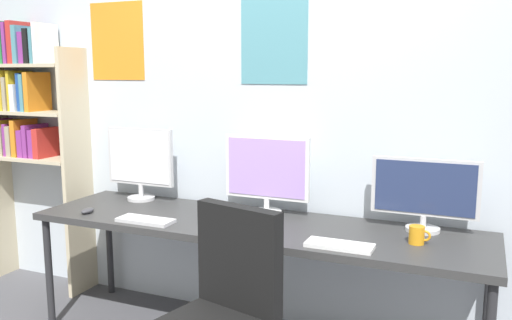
# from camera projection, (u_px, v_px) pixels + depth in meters

# --- Properties ---
(wall_back) EXTENTS (4.99, 0.11, 2.60)m
(wall_back) POSITION_uv_depth(u_px,v_px,m) (279.00, 117.00, 3.29)
(wall_back) COLOR silver
(wall_back) RESTS_ON ground_plane
(desk) EXTENTS (2.59, 0.68, 0.74)m
(desk) POSITION_uv_depth(u_px,v_px,m) (253.00, 230.00, 3.01)
(desk) COLOR #333333
(desk) RESTS_ON ground_plane
(bookshelf) EXTENTS (0.83, 0.28, 1.93)m
(bookshelf) POSITION_uv_depth(u_px,v_px,m) (25.00, 114.00, 3.86)
(bookshelf) COLOR beige
(bookshelf) RESTS_ON ground_plane
(monitor_left) EXTENTS (0.49, 0.18, 0.48)m
(monitor_left) POSITION_uv_depth(u_px,v_px,m) (140.00, 161.00, 3.50)
(monitor_left) COLOR silver
(monitor_left) RESTS_ON desk
(monitor_center) EXTENTS (0.53, 0.18, 0.47)m
(monitor_center) POSITION_uv_depth(u_px,v_px,m) (267.00, 172.00, 3.15)
(monitor_center) COLOR silver
(monitor_center) RESTS_ON desk
(monitor_right) EXTENTS (0.56, 0.18, 0.39)m
(monitor_right) POSITION_uv_depth(u_px,v_px,m) (425.00, 192.00, 2.81)
(monitor_right) COLOR silver
(monitor_right) RESTS_ON desk
(keyboard_left) EXTENTS (0.33, 0.13, 0.02)m
(keyboard_left) POSITION_uv_depth(u_px,v_px,m) (146.00, 220.00, 3.01)
(keyboard_left) COLOR silver
(keyboard_left) RESTS_ON desk
(keyboard_right) EXTENTS (0.33, 0.13, 0.02)m
(keyboard_right) POSITION_uv_depth(u_px,v_px,m) (340.00, 245.00, 2.58)
(keyboard_right) COLOR silver
(keyboard_right) RESTS_ON desk
(computer_mouse) EXTENTS (0.06, 0.10, 0.03)m
(computer_mouse) POSITION_uv_depth(u_px,v_px,m) (87.00, 211.00, 3.19)
(computer_mouse) COLOR #38383D
(computer_mouse) RESTS_ON desk
(coffee_mug) EXTENTS (0.11, 0.08, 0.09)m
(coffee_mug) POSITION_uv_depth(u_px,v_px,m) (417.00, 235.00, 2.62)
(coffee_mug) COLOR orange
(coffee_mug) RESTS_ON desk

